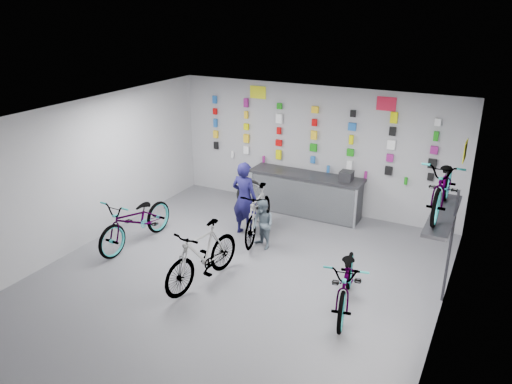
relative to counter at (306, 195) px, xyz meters
The scene contains 21 objects.
floor 3.57m from the counter, 90.00° to the right, with size 8.00×8.00×0.00m, color #545459.
ceiling 4.34m from the counter, 90.00° to the right, with size 8.00×8.00×0.00m, color white.
wall_back 1.11m from the counter, 90.00° to the left, with size 7.00×7.00×0.00m, color #AFAFB1.
wall_front 7.61m from the counter, 90.00° to the right, with size 7.00×7.00×0.00m, color #AFAFB1.
wall_left 5.08m from the counter, 134.67° to the right, with size 8.00×8.00×0.00m, color #AFAFB1.
wall_right 5.08m from the counter, 45.33° to the right, with size 8.00×8.00×0.00m, color #AFAFB1.
counter is the anchor object (origin of this frame).
merch_wall 1.35m from the counter, 72.11° to the left, with size 5.55×0.08×1.57m.
wall_bracket 4.18m from the counter, 35.12° to the right, with size 0.39×1.90×2.00m.
sign_left 2.73m from the counter, 163.67° to the left, with size 0.42×0.02×0.30m, color #F5F91B.
sign_right 2.78m from the counter, 15.36° to the left, with size 0.42×0.02×0.30m, color red.
sign_side 4.72m from the counter, 33.92° to the right, with size 0.02×0.40×0.30m, color #F5F91B.
bike_left 3.99m from the counter, 129.14° to the right, with size 0.73×2.08×1.09m, color gray.
bike_center 3.79m from the counter, 97.10° to the right, with size 0.53×1.88×1.13m, color gray.
bike_right 3.93m from the counter, 58.09° to the right, with size 0.69×1.98×1.04m, color gray.
bike_service 1.70m from the counter, 104.44° to the right, with size 0.53×1.88×1.13m, color gray.
bike_wall 4.30m from the counter, 35.76° to the right, with size 0.63×1.80×0.95m, color gray.
clerk 1.82m from the counter, 115.62° to the right, with size 0.60×0.39×1.64m, color #141243.
customer 2.04m from the counter, 93.50° to the right, with size 0.51×0.40×1.05m, color slate.
spare_wheel 1.31m from the counter, 163.49° to the right, with size 0.77×0.43×0.75m.
register 1.14m from the counter, ahead, with size 0.28×0.30×0.22m, color black.
Camera 1 is at (3.99, -6.78, 4.82)m, focal length 35.00 mm.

